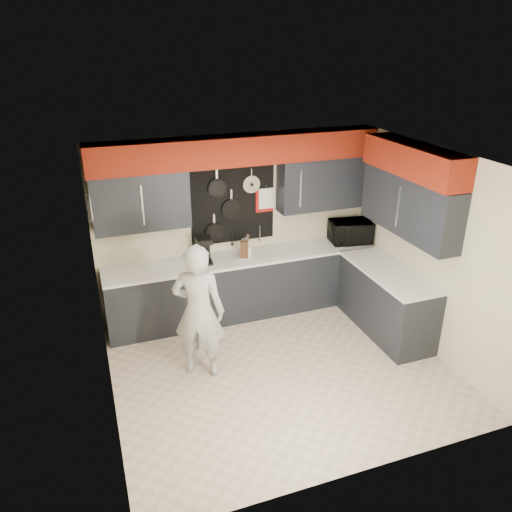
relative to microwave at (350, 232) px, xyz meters
name	(u,v)px	position (x,y,z in m)	size (l,w,h in m)	color
ground	(280,368)	(-1.69, -1.41, -1.09)	(4.00, 4.00, 0.00)	beige
back_wall_assembly	(239,178)	(-1.68, 0.19, 0.92)	(4.00, 0.36, 2.60)	beige
right_wall_assembly	(413,197)	(0.16, -1.15, 0.86)	(0.36, 3.50, 2.60)	beige
left_wall_assembly	(100,299)	(-3.69, -1.40, 0.25)	(0.05, 3.50, 2.60)	beige
base_cabinets	(283,289)	(-1.20, -0.28, -0.63)	(3.95, 2.20, 0.92)	black
microwave	(350,232)	(0.00, 0.00, 0.00)	(0.60, 0.41, 0.33)	black
knife_block	(244,249)	(-1.68, 0.00, -0.05)	(0.11, 0.11, 0.24)	#3B2212
utensil_crock	(248,251)	(-1.62, 0.03, -0.09)	(0.11, 0.11, 0.14)	white
coffee_maker	(204,249)	(-2.26, 0.03, 0.02)	(0.22, 0.26, 0.37)	black
person	(199,312)	(-2.63, -1.15, -0.24)	(0.62, 0.40, 1.69)	#B6B6B4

